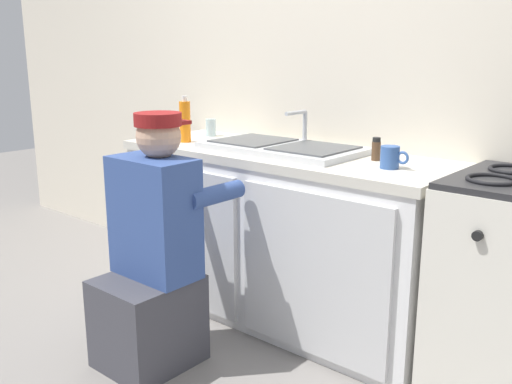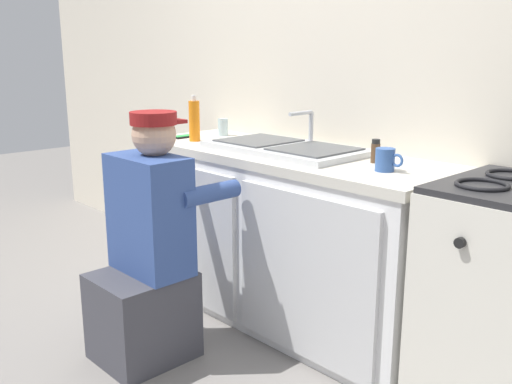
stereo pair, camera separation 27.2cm
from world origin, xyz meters
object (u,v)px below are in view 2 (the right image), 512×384
Objects in this scene: sink_double_basin at (286,147)px; water_glass at (223,127)px; plumber_person at (148,259)px; cell_phone at (184,136)px; spice_bottle_pepper at (376,151)px; soap_bottle_orange at (194,120)px; coffee_mug at (386,160)px.

sink_double_basin reaches higher than water_glass.
plumber_person is 7.89× the size of cell_phone.
spice_bottle_pepper reaches higher than water_glass.
soap_bottle_orange reaches higher than cell_phone.
spice_bottle_pepper is at bearing 52.68° from plumber_person.
coffee_mug is (0.62, -0.06, 0.03)m from sink_double_basin.
plumber_person is 11.04× the size of water_glass.
cell_phone is (-0.09, -0.22, -0.04)m from water_glass.
spice_bottle_pepper is at bearing 7.19° from cell_phone.
plumber_person is at bearing -127.32° from spice_bottle_pepper.
plumber_person is 1.11m from coffee_mug.
spice_bottle_pepper reaches higher than coffee_mug.
plumber_person is at bearing -47.76° from cell_phone.
coffee_mug is at bearing 1.17° from cell_phone.
soap_bottle_orange is 1.98× the size of coffee_mug.
water_glass is at bearing 102.67° from soap_bottle_orange.
sink_double_basin is 0.72× the size of plumber_person.
cell_phone is at bearing -178.83° from coffee_mug.
sink_double_basin is 0.60m from soap_bottle_orange.
spice_bottle_pepper is 1.22m from cell_phone.
sink_double_basin reaches higher than cell_phone.
water_glass is 0.71× the size of cell_phone.
soap_bottle_orange is 1.08m from spice_bottle_pepper.
plumber_person reaches higher than sink_double_basin.
plumber_person is at bearing -54.27° from soap_bottle_orange.
spice_bottle_pepper is at bearing 10.09° from soap_bottle_orange.
plumber_person is at bearing -60.08° from water_glass.
soap_bottle_orange is 1.79× the size of cell_phone.
plumber_person reaches higher than spice_bottle_pepper.
soap_bottle_orange is at bearing -168.17° from sink_double_basin.
sink_double_basin is at bearing -172.01° from spice_bottle_pepper.
cell_phone is at bearing -172.81° from spice_bottle_pepper.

